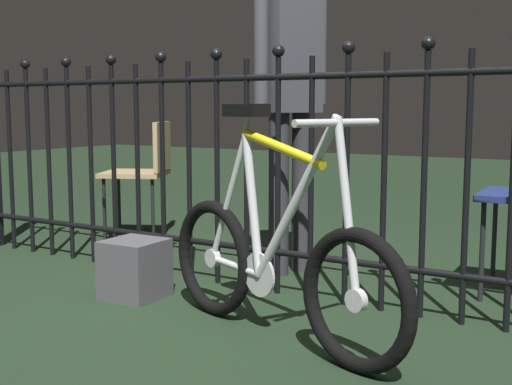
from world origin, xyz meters
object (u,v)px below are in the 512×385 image
chair_tan (145,166)px  person_visitor (291,78)px  display_crate (135,269)px  bicycle (275,262)px

chair_tan → person_visitor: (1.32, -0.31, 0.56)m
person_visitor → display_crate: 1.30m
chair_tan → display_crate: 1.52m
bicycle → person_visitor: bearing=116.3°
bicycle → person_visitor: 1.32m
person_visitor → bicycle: bearing=-63.7°
bicycle → chair_tan: 2.22m
display_crate → person_visitor: bearing=65.0°
chair_tan → display_crate: chair_tan is taller
chair_tan → person_visitor: bearing=-13.3°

